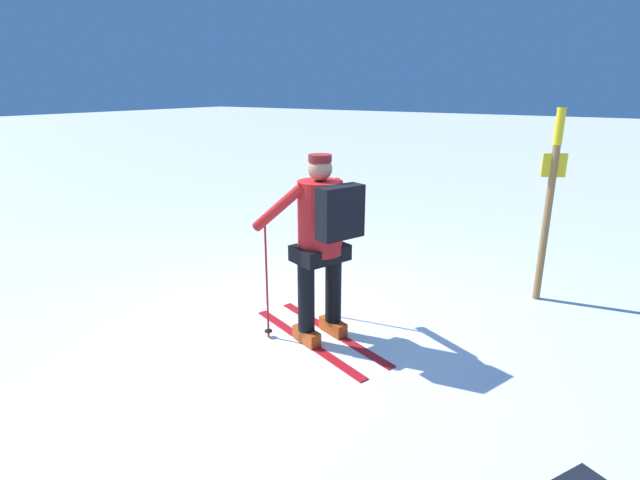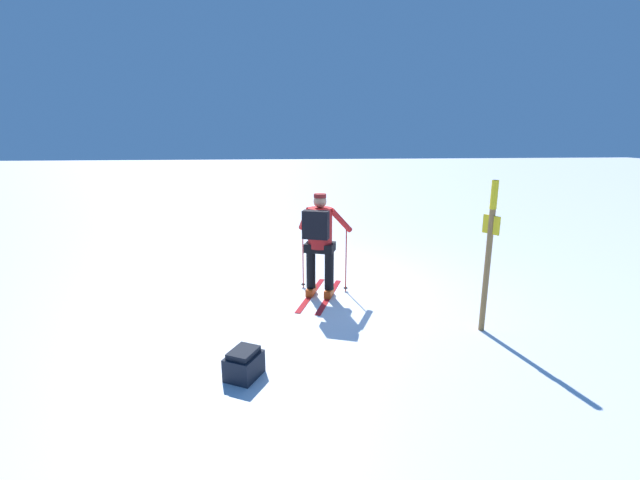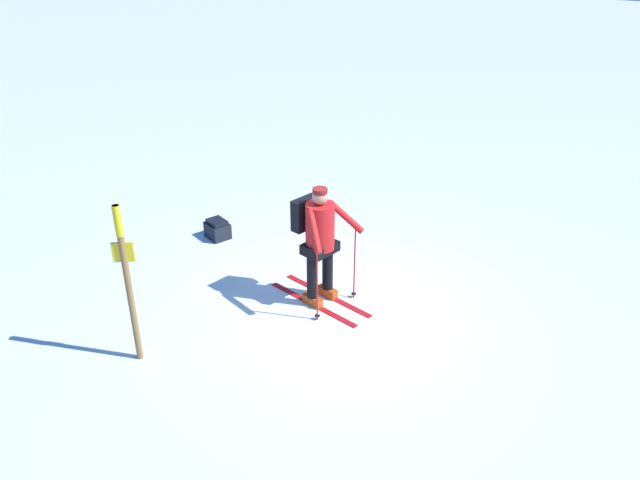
% 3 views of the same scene
% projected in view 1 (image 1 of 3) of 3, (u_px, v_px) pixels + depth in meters
% --- Properties ---
extents(ground_plane, '(80.00, 80.00, 0.00)m').
position_uv_depth(ground_plane, '(294.00, 327.00, 4.83)').
color(ground_plane, white).
extents(skier, '(1.02, 1.62, 1.69)m').
position_uv_depth(skier, '(322.00, 235.00, 4.31)').
color(skier, red).
rests_on(skier, ground_plane).
extents(trail_marker, '(0.13, 0.22, 2.03)m').
position_uv_depth(trail_marker, '(551.00, 191.00, 5.13)').
color(trail_marker, olive).
rests_on(trail_marker, ground_plane).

